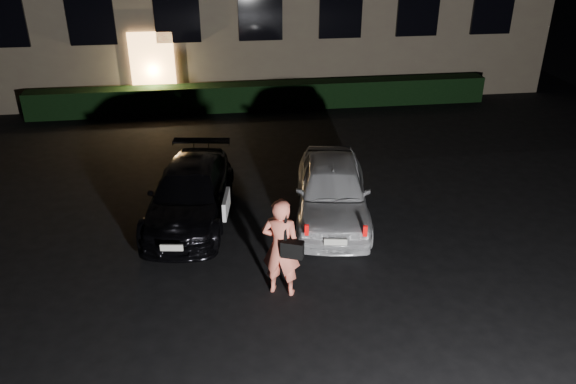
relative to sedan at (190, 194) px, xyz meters
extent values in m
plane|color=black|center=(2.25, -3.29, -0.56)|extent=(80.00, 80.00, 0.00)
cube|color=#E09A52|center=(-1.25, 7.65, 0.69)|extent=(1.40, 0.10, 2.50)
cube|color=black|center=(-5.55, 7.65, 2.44)|extent=(1.40, 0.10, 1.70)
cube|color=black|center=(-2.95, 7.65, 2.44)|extent=(1.40, 0.10, 1.70)
cube|color=black|center=(-0.35, 7.65, 2.44)|extent=(1.40, 0.10, 1.70)
cube|color=black|center=(2.25, 7.65, 2.44)|extent=(1.40, 0.10, 1.70)
cube|color=black|center=(4.85, 7.65, 2.44)|extent=(1.40, 0.10, 1.70)
cube|color=black|center=(7.45, 7.65, 2.44)|extent=(1.40, 0.10, 1.70)
cube|color=black|center=(10.05, 7.65, 2.44)|extent=(1.40, 0.10, 1.70)
cube|color=black|center=(2.25, 7.21, -0.14)|extent=(15.00, 0.70, 0.85)
imported|color=black|center=(0.00, 0.00, 0.00)|extent=(2.13, 4.06, 1.12)
cube|color=white|center=(0.73, -0.83, 0.13)|extent=(0.19, 0.80, 0.37)
cube|color=silver|center=(-0.30, -1.98, -0.07)|extent=(0.41, 0.10, 0.13)
imported|color=silver|center=(2.96, -0.38, 0.07)|extent=(2.11, 3.93, 1.27)
cube|color=red|center=(2.13, -2.04, 0.13)|extent=(0.08, 0.06, 0.21)
cube|color=red|center=(3.18, -2.22, 0.13)|extent=(0.08, 0.06, 0.21)
cube|color=silver|center=(2.65, -2.18, -0.08)|extent=(0.42, 0.11, 0.12)
imported|color=#FF7B62|center=(1.56, -2.87, 0.33)|extent=(0.76, 0.64, 1.79)
cube|color=black|center=(1.72, -3.06, 0.40)|extent=(0.40, 0.29, 0.28)
cube|color=black|center=(1.62, -2.98, 0.80)|extent=(0.06, 0.07, 0.56)
camera|label=1|loc=(0.59, -10.69, 5.29)|focal=35.00mm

